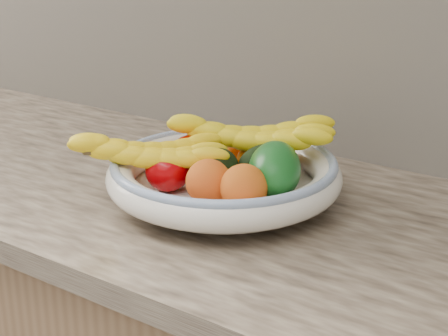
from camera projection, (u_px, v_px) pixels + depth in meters
fruit_bowl at (224, 174)px, 1.14m from camera, size 0.39×0.39×0.08m
clementine_back_left at (239, 150)px, 1.24m from camera, size 0.06×0.06×0.05m
clementine_back_right at (282, 158)px, 1.20m from camera, size 0.06×0.06×0.04m
clementine_back_mid at (251, 160)px, 1.19m from camera, size 0.06×0.06×0.05m
tomato_left at (191, 153)px, 1.20m from camera, size 0.08×0.08×0.06m
tomato_near_left at (168, 171)px, 1.11m from camera, size 0.09×0.09×0.07m
avocado_center at (217, 170)px, 1.11m from camera, size 0.10×0.12×0.07m
avocado_right at (267, 165)px, 1.13m from camera, size 0.11×0.13×0.07m
green_mango at (274, 171)px, 1.08m from camera, size 0.16×0.17×0.11m
peach_front at (209, 182)px, 1.06m from camera, size 0.09×0.09×0.07m
peach_right at (244, 188)px, 1.03m from camera, size 0.09×0.09×0.07m
banana_bunch_back at (249, 141)px, 1.18m from camera, size 0.32×0.23×0.09m
banana_bunch_front at (149, 157)px, 1.12m from camera, size 0.27×0.26×0.08m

